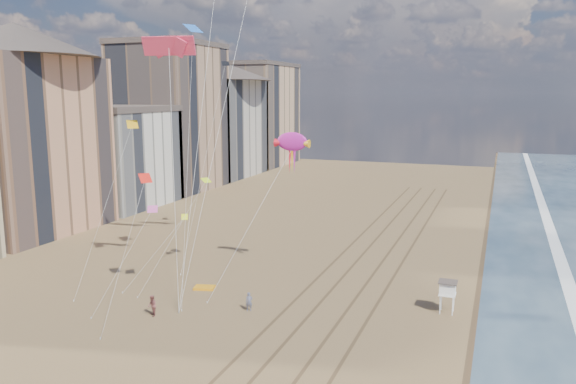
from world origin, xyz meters
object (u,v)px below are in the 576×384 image
object	(u,v)px
grounded_kite	(205,288)
show_kite	(292,142)
lifeguard_stand	(448,289)
kite_flyer_a	(249,302)
kite_flyer_b	(152,306)

from	to	relation	value
grounded_kite	show_kite	size ratio (longest dim) A/B	0.11
lifeguard_stand	kite_flyer_a	size ratio (longest dim) A/B	1.70
lifeguard_stand	show_kite	distance (m)	20.78
kite_flyer_a	kite_flyer_b	size ratio (longest dim) A/B	0.90
grounded_kite	show_kite	distance (m)	17.03
lifeguard_stand	grounded_kite	distance (m)	23.23
grounded_kite	kite_flyer_a	world-z (taller)	kite_flyer_a
kite_flyer_a	kite_flyer_b	bearing A→B (deg)	-179.39
show_kite	kite_flyer_a	world-z (taller)	show_kite
kite_flyer_b	grounded_kite	bearing A→B (deg)	129.79
lifeguard_stand	kite_flyer_a	distance (m)	17.54
kite_flyer_a	kite_flyer_b	distance (m)	8.42
show_kite	kite_flyer_a	distance (m)	16.96
lifeguard_stand	kite_flyer_a	xyz separation A→B (m)	(-16.48, -5.84, -1.37)
kite_flyer_b	show_kite	bearing A→B (deg)	108.51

